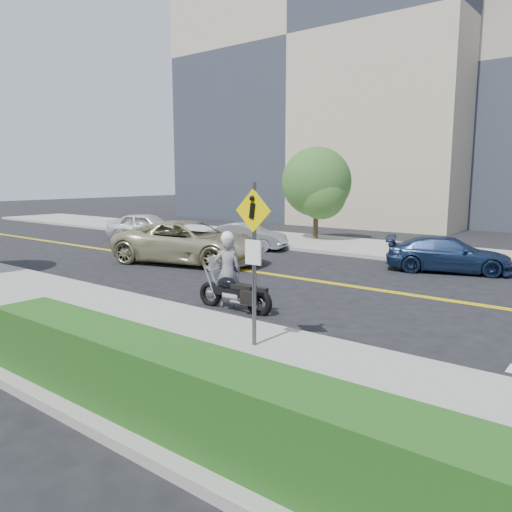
{
  "coord_description": "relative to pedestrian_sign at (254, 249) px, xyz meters",
  "views": [
    {
      "loc": [
        9.74,
        -13.29,
        3.24
      ],
      "look_at": [
        1.77,
        -3.17,
        1.2
      ],
      "focal_mm": 35.0,
      "sensor_mm": 36.0,
      "label": 1
    }
  ],
  "objects": [
    {
      "name": "ground_plane",
      "position": [
        -4.2,
        6.31,
        -1.96
      ],
      "size": [
        120.0,
        120.0,
        0.0
      ],
      "primitive_type": "plane",
      "color": "black",
      "rests_on": "ground"
    },
    {
      "name": "sidewalk_near",
      "position": [
        -4.2,
        -1.19,
        -1.89
      ],
      "size": [
        60.0,
        5.0,
        0.15
      ],
      "primitive_type": "cube",
      "color": "#9E9B91",
      "rests_on": "ground_plane"
    },
    {
      "name": "sidewalk_far",
      "position": [
        -4.2,
        13.81,
        -1.89
      ],
      "size": [
        60.0,
        5.0,
        0.15
      ],
      "primitive_type": "cube",
      "color": "#9E9B91",
      "rests_on": "ground_plane"
    },
    {
      "name": "building_left",
      "position": [
        -14.2,
        28.31,
        10.54
      ],
      "size": [
        22.0,
        14.0,
        25.0
      ],
      "primitive_type": "cube",
      "color": "tan",
      "rests_on": "ground_plane"
    },
    {
      "name": "hedge",
      "position": [
        1.8,
        -2.99,
        -1.31
      ],
      "size": [
        9.0,
        0.9,
        1.0
      ],
      "primitive_type": "cube",
      "color": "#235619",
      "rests_on": "sidewalk_near"
    },
    {
      "name": "pedestrian_sign",
      "position": [
        0.0,
        0.0,
        0.0
      ],
      "size": [
        0.78,
        0.08,
        3.0
      ],
      "color": "#4C4C51",
      "rests_on": "sidewalk_near"
    },
    {
      "name": "motorcyclist",
      "position": [
        -2.6,
        2.22,
        -1.0
      ],
      "size": [
        0.79,
        0.74,
        1.92
      ],
      "rotation": [
        0.0,
        0.0,
        3.79
      ],
      "color": "silver",
      "rests_on": "ground"
    },
    {
      "name": "motorcycle",
      "position": [
        -2.25,
        2.07,
        -1.32
      ],
      "size": [
        2.14,
        0.76,
        1.28
      ],
      "primitive_type": null,
      "rotation": [
        0.0,
        0.0,
        0.06
      ],
      "color": "black",
      "rests_on": "ground"
    },
    {
      "name": "suv",
      "position": [
        -8.04,
        6.17,
        -1.16
      ],
      "size": [
        6.28,
        4.08,
        1.61
      ],
      "primitive_type": "imported",
      "rotation": [
        0.0,
        0.0,
        1.84
      ],
      "color": "#BEB78B",
      "rests_on": "ground"
    },
    {
      "name": "parked_car_white",
      "position": [
        -14.85,
        9.77,
        -1.25
      ],
      "size": [
        4.5,
        3.02,
        1.42
      ],
      "primitive_type": "imported",
      "rotation": [
        0.0,
        0.0,
        1.92
      ],
      "color": "silver",
      "rests_on": "ground"
    },
    {
      "name": "parked_car_silver",
      "position": [
        -8.67,
        10.39,
        -1.37
      ],
      "size": [
        3.82,
        2.25,
        1.19
      ],
      "primitive_type": "imported",
      "rotation": [
        0.0,
        0.0,
        1.86
      ],
      "color": "#A9ACB1",
      "rests_on": "ground"
    },
    {
      "name": "parked_car_blue",
      "position": [
        0.24,
        10.5,
        -1.36
      ],
      "size": [
        4.5,
        2.98,
        1.21
      ],
      "primitive_type": "imported",
      "rotation": [
        0.0,
        0.0,
        1.91
      ],
      "color": "navy",
      "rests_on": "ground"
    },
    {
      "name": "tree_far_a",
      "position": [
        -7.64,
        14.65,
        1.04
      ],
      "size": [
        3.47,
        3.47,
        4.74
      ],
      "rotation": [
        0.0,
        0.0,
        -0.05
      ],
      "color": "#382619",
      "rests_on": "ground"
    }
  ]
}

